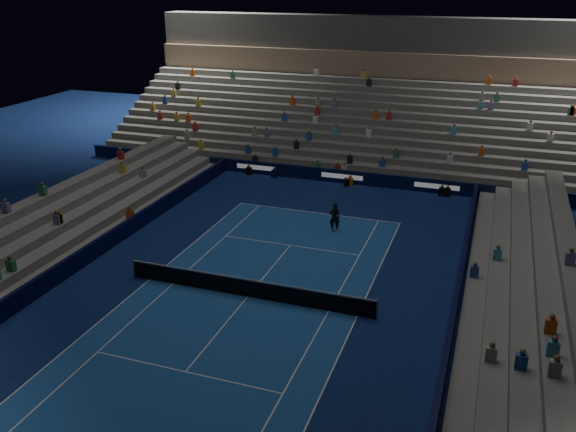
{
  "coord_description": "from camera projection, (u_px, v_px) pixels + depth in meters",
  "views": [
    {
      "loc": [
        10.44,
        -23.99,
        14.68
      ],
      "look_at": [
        0.0,
        6.0,
        2.0
      ],
      "focal_mm": 37.82,
      "sensor_mm": 36.0,
      "label": 1
    }
  ],
  "objects": [
    {
      "name": "grandstand_main",
      "position": [
        370.0,
        114.0,
        52.89
      ],
      "size": [
        44.0,
        15.2,
        11.2
      ],
      "color": "#5F5F5B",
      "rests_on": "ground"
    },
    {
      "name": "tennis_player",
      "position": [
        335.0,
        217.0,
        36.93
      ],
      "size": [
        0.78,
        0.65,
        1.82
      ],
      "primitive_type": "imported",
      "rotation": [
        0.0,
        0.0,
        3.53
      ],
      "color": "black",
      "rests_on": "ground"
    },
    {
      "name": "sponsor_barrier_west",
      "position": [
        80.0,
        259.0,
        32.45
      ],
      "size": [
        0.25,
        37.0,
        1.0
      ],
      "primitive_type": "cube",
      "color": "black",
      "rests_on": "ground"
    },
    {
      "name": "sponsor_barrier_far",
      "position": [
        342.0,
        176.0,
        45.71
      ],
      "size": [
        44.0,
        0.25,
        1.0
      ],
      "primitive_type": "cube",
      "color": "black",
      "rests_on": "ground"
    },
    {
      "name": "ground",
      "position": [
        248.0,
        297.0,
        29.67
      ],
      "size": [
        90.0,
        90.0,
        0.0
      ],
      "primitive_type": "plane",
      "color": "#0D1D51",
      "rests_on": "ground"
    },
    {
      "name": "grandstand_west",
      "position": [
        27.0,
        243.0,
        33.35
      ],
      "size": [
        5.0,
        37.0,
        2.5
      ],
      "color": "slate",
      "rests_on": "ground"
    },
    {
      "name": "broadcast_camera",
      "position": [
        347.0,
        182.0,
        45.19
      ],
      "size": [
        0.51,
        0.9,
        0.54
      ],
      "color": "black",
      "rests_on": "ground"
    },
    {
      "name": "tennis_net",
      "position": [
        247.0,
        288.0,
        29.48
      ],
      "size": [
        12.9,
        0.1,
        1.1
      ],
      "color": "#B2B2B7",
      "rests_on": "ground"
    },
    {
      "name": "sponsor_barrier_east",
      "position": [
        452.0,
        323.0,
        26.52
      ],
      "size": [
        0.25,
        37.0,
        1.0
      ],
      "primitive_type": "cube",
      "color": "black",
      "rests_on": "ground"
    },
    {
      "name": "court_surface",
      "position": [
        248.0,
        297.0,
        29.67
      ],
      "size": [
        10.97,
        23.77,
        0.01
      ],
      "primitive_type": "cube",
      "color": "#1A4B93",
      "rests_on": "ground"
    },
    {
      "name": "grandstand_east",
      "position": [
        538.0,
        329.0,
        25.31
      ],
      "size": [
        5.0,
        37.0,
        2.5
      ],
      "color": "slate",
      "rests_on": "ground"
    }
  ]
}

